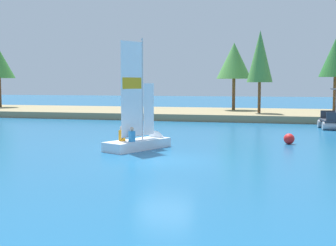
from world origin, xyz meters
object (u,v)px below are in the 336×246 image
(shoreline_tree_midleft, at_px, (234,61))
(shoreline_tree_midright, at_px, (336,57))
(channel_buoy, at_px, (289,139))
(sailboat, at_px, (145,139))
(shoreline_tree_centre, at_px, (260,57))

(shoreline_tree_midleft, bearing_deg, shoreline_tree_midright, 0.54)
(channel_buoy, bearing_deg, sailboat, -154.96)
(shoreline_tree_midleft, height_order, shoreline_tree_midright, shoreline_tree_midright)
(shoreline_tree_midright, height_order, channel_buoy, shoreline_tree_midright)
(shoreline_tree_midleft, height_order, channel_buoy, shoreline_tree_midleft)
(shoreline_tree_centre, bearing_deg, sailboat, -103.11)
(sailboat, relative_size, channel_buoy, 10.14)
(shoreline_tree_midleft, distance_m, shoreline_tree_centre, 5.15)
(channel_buoy, bearing_deg, shoreline_tree_centre, 98.53)
(shoreline_tree_centre, relative_size, sailboat, 1.26)
(sailboat, xyz_separation_m, channel_buoy, (7.27, 3.40, -0.17))
(sailboat, bearing_deg, shoreline_tree_midleft, 21.71)
(sailboat, bearing_deg, channel_buoy, -38.82)
(shoreline_tree_midleft, distance_m, channel_buoy, 22.54)
(shoreline_tree_midleft, bearing_deg, sailboat, -94.43)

